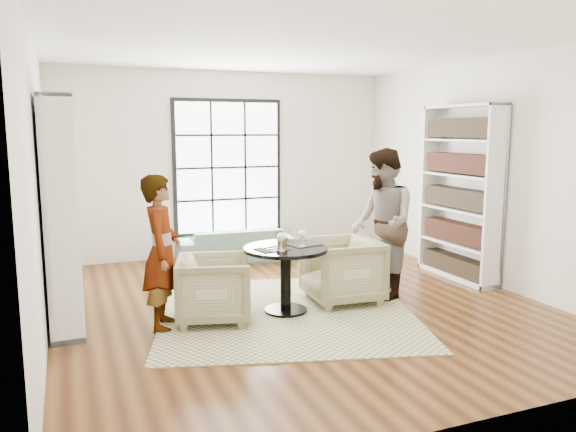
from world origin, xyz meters
name	(u,v)px	position (x,y,z in m)	size (l,w,h in m)	color
ground	(298,304)	(0.00, 0.00, 0.00)	(6.00, 6.00, 0.00)	brown
room_shell	(281,195)	(0.00, 0.54, 1.26)	(6.00, 6.01, 6.00)	silver
rug	(287,312)	(-0.24, -0.25, 0.01)	(2.80, 2.80, 0.01)	#C3C092
pedestal_table	(286,265)	(-0.25, -0.24, 0.55)	(0.95, 0.95, 0.76)	black
sofa	(235,244)	(-0.05, 2.45, 0.26)	(1.80, 0.70, 0.53)	gray
armchair_left	(214,289)	(-1.07, -0.21, 0.36)	(0.77, 0.79, 0.72)	#BEBA88
armchair_right	(342,270)	(0.53, -0.11, 0.39)	(0.83, 0.86, 0.78)	tan
person_left	(162,252)	(-1.62, -0.21, 0.81)	(0.59, 0.39, 1.61)	gray
person_right	(382,224)	(1.08, -0.11, 0.92)	(0.90, 0.70, 1.85)	gray
placemat_left	(272,249)	(-0.43, -0.30, 0.76)	(0.34, 0.26, 0.01)	black
placemat_right	(304,244)	(0.00, -0.20, 0.76)	(0.34, 0.26, 0.01)	black
cutlery_left	(272,249)	(-0.43, -0.30, 0.77)	(0.14, 0.22, 0.01)	#B9B8BC
cutlery_right	(304,244)	(0.00, -0.20, 0.77)	(0.14, 0.22, 0.01)	#B9B8BC
wine_glass_left	(281,238)	(-0.36, -0.41, 0.90)	(0.09, 0.09, 0.20)	silver
wine_glass_right	(303,235)	(-0.06, -0.30, 0.90)	(0.09, 0.09, 0.19)	silver
flower_centerpiece	(283,236)	(-0.25, -0.17, 0.87)	(0.21, 0.18, 0.23)	gray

